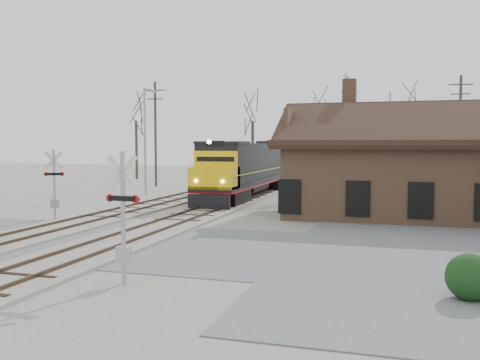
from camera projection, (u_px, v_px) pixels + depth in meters
The scene contains 20 objects.
ground at pixel (119, 243), 21.93m from camera, with size 140.00×140.00×0.00m, color #9F9A90.
road at pixel (119, 243), 21.93m from camera, with size 60.00×9.00×0.03m, color #5A5A5E.
track_main at pixel (230, 202), 36.25m from camera, with size 3.40×90.00×0.24m.
track_siding at pixel (169, 200), 37.54m from camera, with size 3.40×90.00×0.24m.
depot at pixel (418, 173), 29.78m from camera, with size 15.20×9.31×7.90m.
locomotive_lead at pixel (249, 167), 40.62m from camera, with size 2.86×19.16×4.25m.
locomotive_trailing at pixel (297, 160), 59.19m from camera, with size 2.86×19.16×4.02m.
crossbuck_near at pixel (123, 222), 15.40m from camera, with size 1.10×0.29×3.86m.
crossbuck_far at pixel (54, 186), 28.59m from camera, with size 1.01×0.50×3.75m.
hedge_a at pixel (470, 277), 13.88m from camera, with size 1.24×1.24×1.24m, color black.
streetlight_a at pixel (146, 134), 41.85m from camera, with size 0.25×2.04×8.44m.
streetlight_b at pixel (345, 127), 43.36m from camera, with size 0.25×2.04×9.65m.
streetlight_c at pixel (389, 132), 53.22m from camera, with size 0.25×2.04×9.18m.
utility_pole_a at pixel (155, 132), 50.10m from camera, with size 2.00×0.24×9.79m.
utility_pole_b at pixel (349, 129), 64.29m from camera, with size 2.00×0.24×10.96m.
utility_pole_c at pixel (460, 130), 46.17m from camera, with size 2.00×0.24×9.90m.
tree_a at pixel (136, 111), 59.64m from camera, with size 4.38×4.38×10.74m.
tree_b at pixel (253, 111), 57.89m from camera, with size 4.32×4.32×10.59m.
tree_c at pixel (321, 109), 64.69m from camera, with size 4.68×4.68×11.47m.
tree_d at pixel (408, 102), 59.66m from camera, with size 4.93×4.93×12.08m.
Camera 1 is at (11.01, -19.34, 4.11)m, focal length 40.00 mm.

